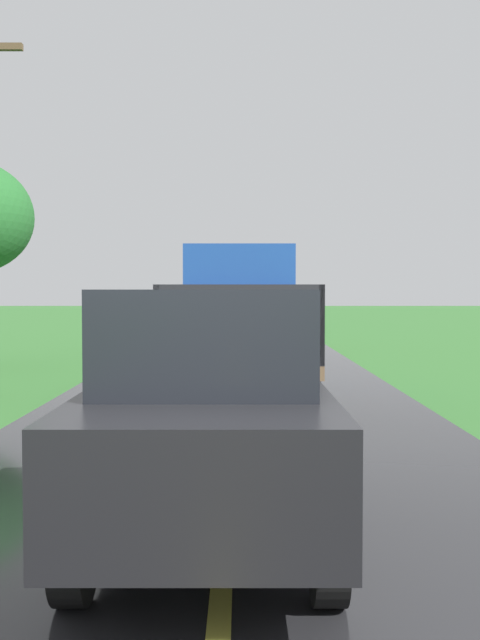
# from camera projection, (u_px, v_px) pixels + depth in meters

# --- Properties ---
(banana_truck_near) EXTENTS (2.38, 5.82, 2.80)m
(banana_truck_near) POSITION_uv_depth(u_px,v_px,m) (243.00, 320.00, 13.63)
(banana_truck_near) COLOR #2D2D30
(banana_truck_near) RESTS_ON road_surface
(banana_truck_far) EXTENTS (2.38, 5.81, 2.80)m
(banana_truck_far) POSITION_uv_depth(u_px,v_px,m) (236.00, 305.00, 28.76)
(banana_truck_far) COLOR #2D2D30
(banana_truck_far) RESTS_ON road_surface
(following_car) EXTENTS (1.74, 4.10, 1.92)m
(following_car) POSITION_uv_depth(u_px,v_px,m) (213.00, 410.00, 5.70)
(following_car) COLOR black
(following_car) RESTS_ON road_surface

